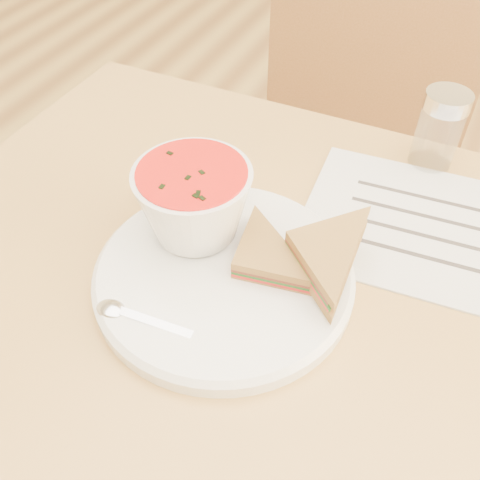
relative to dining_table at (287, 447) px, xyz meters
The scene contains 9 objects.
dining_table is the anchor object (origin of this frame).
chair_far 0.51m from the dining_table, 96.14° to the left, with size 0.43×0.43×0.97m, color brown, non-canonical shape.
plate 0.39m from the dining_table, behind, with size 0.28×0.28×0.02m, color white, non-canonical shape.
soup_bowl 0.46m from the dining_table, behind, with size 0.13×0.13×0.09m, color white, non-canonical shape.
sandwich_half_a 0.41m from the dining_table, 163.76° to the right, with size 0.09×0.09×0.03m, color #AC7B3D, non-canonical shape.
sandwich_half_b 0.42m from the dining_table, 145.34° to the left, with size 0.10×0.10×0.03m, color #AC7B3D, non-canonical shape.
spoon 0.43m from the dining_table, 139.78° to the right, with size 0.16×0.03×0.01m, color silver, non-canonical shape.
paper_menu 0.42m from the dining_table, 59.05° to the left, with size 0.31×0.23×0.00m, color white, non-canonical shape.
condiment_shaker 0.53m from the dining_table, 77.32° to the left, with size 0.06×0.06×0.11m, color silver, non-canonical shape.
Camera 1 is at (0.08, -0.35, 1.21)m, focal length 40.00 mm.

